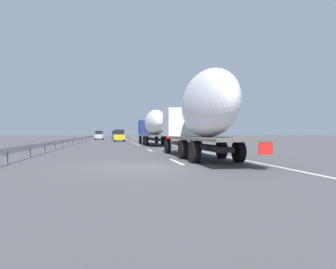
{
  "coord_description": "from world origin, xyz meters",
  "views": [
    {
      "loc": [
        -13.17,
        1.37,
        1.42
      ],
      "look_at": [
        16.83,
        -4.08,
        1.27
      ],
      "focal_mm": 33.71,
      "sensor_mm": 36.0,
      "label": 1
    }
  ],
  "objects_px": {
    "truck_lead": "(154,125)",
    "road_sign": "(153,130)",
    "car_blue_sedan": "(115,135)",
    "car_yellow_coupe": "(119,136)",
    "truck_trailing": "(202,111)",
    "car_silver_hatch": "(99,135)"
  },
  "relations": [
    {
      "from": "truck_lead",
      "to": "road_sign",
      "type": "bearing_deg",
      "value": -7.18
    },
    {
      "from": "car_yellow_coupe",
      "to": "road_sign",
      "type": "xyz_separation_m",
      "value": [
        7.92,
        -6.69,
        1.05
      ]
    },
    {
      "from": "truck_trailing",
      "to": "road_sign",
      "type": "distance_m",
      "value": 44.7
    },
    {
      "from": "car_silver_hatch",
      "to": "road_sign",
      "type": "relative_size",
      "value": 1.62
    },
    {
      "from": "truck_lead",
      "to": "car_yellow_coupe",
      "type": "height_order",
      "value": "truck_lead"
    },
    {
      "from": "truck_trailing",
      "to": "car_silver_hatch",
      "type": "relative_size",
      "value": 2.79
    },
    {
      "from": "truck_lead",
      "to": "car_yellow_coupe",
      "type": "distance_m",
      "value": 17.11
    },
    {
      "from": "truck_lead",
      "to": "car_silver_hatch",
      "type": "relative_size",
      "value": 3.03
    },
    {
      "from": "road_sign",
      "to": "truck_trailing",
      "type": "bearing_deg",
      "value": 176.02
    },
    {
      "from": "truck_trailing",
      "to": "road_sign",
      "type": "height_order",
      "value": "truck_trailing"
    },
    {
      "from": "car_blue_sedan",
      "to": "car_yellow_coupe",
      "type": "height_order",
      "value": "car_blue_sedan"
    },
    {
      "from": "car_silver_hatch",
      "to": "car_yellow_coupe",
      "type": "bearing_deg",
      "value": -165.71
    },
    {
      "from": "car_blue_sedan",
      "to": "car_silver_hatch",
      "type": "relative_size",
      "value": 0.85
    },
    {
      "from": "truck_trailing",
      "to": "car_silver_hatch",
      "type": "height_order",
      "value": "truck_trailing"
    },
    {
      "from": "car_blue_sedan",
      "to": "car_yellow_coupe",
      "type": "bearing_deg",
      "value": -179.54
    },
    {
      "from": "truck_lead",
      "to": "road_sign",
      "type": "relative_size",
      "value": 4.91
    },
    {
      "from": "truck_lead",
      "to": "truck_trailing",
      "type": "height_order",
      "value": "truck_trailing"
    },
    {
      "from": "truck_lead",
      "to": "car_yellow_coupe",
      "type": "xyz_separation_m",
      "value": [
        16.68,
        3.59,
        -1.37
      ]
    },
    {
      "from": "road_sign",
      "to": "car_blue_sedan",
      "type": "bearing_deg",
      "value": 18.44
    },
    {
      "from": "car_yellow_coupe",
      "to": "car_silver_hatch",
      "type": "height_order",
      "value": "car_yellow_coupe"
    },
    {
      "from": "car_silver_hatch",
      "to": "road_sign",
      "type": "distance_m",
      "value": 12.72
    },
    {
      "from": "truck_trailing",
      "to": "car_yellow_coupe",
      "type": "xyz_separation_m",
      "value": [
        36.67,
        3.59,
        -1.65
      ]
    }
  ]
}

